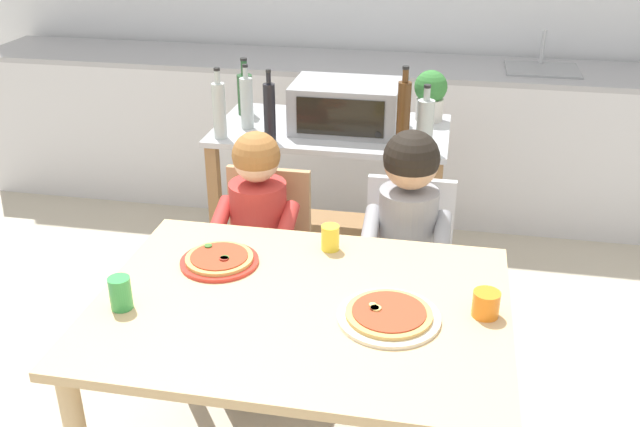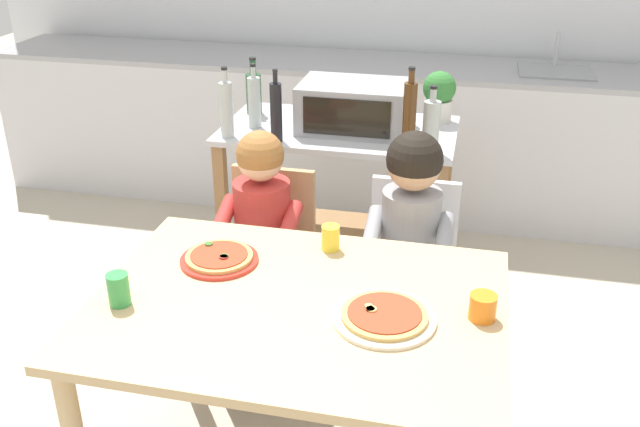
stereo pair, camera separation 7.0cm
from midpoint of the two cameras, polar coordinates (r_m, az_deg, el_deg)
name	(u,v)px [view 2 (the right image)]	position (r m, az deg, el deg)	size (l,w,h in m)	color
ground_plane	(357,313)	(3.41, 3.55, -7.95)	(11.02, 11.02, 0.00)	#B7AD99
kitchen_counter	(396,136)	(4.34, 6.57, 6.17)	(4.96, 0.60, 1.09)	silver
kitchen_island_cart	(338,185)	(3.31, 2.09, 2.27)	(1.04, 0.59, 0.85)	#B7BABF
toaster_oven	(353,107)	(3.16, 3.34, 8.56)	(0.47, 0.33, 0.21)	#999BA0
bottle_slim_sauce	(409,117)	(2.89, 7.88, 7.70)	(0.05, 0.05, 0.35)	#4C2D14
bottle_brown_beer	(226,108)	(3.07, -6.87, 8.37)	(0.06, 0.06, 0.31)	#ADB7B2
bottle_squat_spirits	(276,111)	(3.01, -2.87, 8.18)	(0.05, 0.05, 0.31)	black
bottle_dark_olive_oil	(254,92)	(3.39, -4.74, 9.67)	(0.07, 0.07, 0.27)	#1E4723
bottle_tall_green_wine	(254,102)	(3.19, -4.66, 8.94)	(0.06, 0.06, 0.29)	#ADB7B2
bottle_clear_vinegar	(431,126)	(2.93, 9.60, 6.97)	(0.07, 0.07, 0.28)	#ADB7B2
potted_herb_plant	(439,95)	(3.31, 10.13, 9.33)	(0.15, 0.15, 0.23)	beige
dining_table	(298,331)	(2.17, -0.85, -9.40)	(1.22, 0.90, 0.74)	tan
dining_chair_left	(269,254)	(2.91, -3.46, -3.27)	(0.36, 0.36, 0.81)	tan
dining_chair_right	(409,269)	(2.82, 7.88, -4.43)	(0.36, 0.36, 0.81)	silver
child_in_red_shirt	(258,231)	(2.72, -4.27, -1.41)	(0.32, 0.42, 1.01)	#424C6B
child_in_grey_shirt	(409,235)	(2.62, 7.90, -1.71)	(0.32, 0.42, 1.05)	#424C6B
pizza_plate_red_rimmed	(219,258)	(2.33, -7.23, -3.58)	(0.26, 0.26, 0.03)	red
pizza_plate_cream	(384,317)	(2.04, 6.18, -8.24)	(0.30, 0.30, 0.03)	beige
drinking_cup_yellow	(331,238)	(2.37, 1.70, -1.98)	(0.06, 0.06, 0.09)	yellow
drinking_cup_orange	(483,307)	(2.08, 13.88, -7.30)	(0.08, 0.08, 0.08)	orange
drinking_cup_green	(119,289)	(2.15, -14.96, -5.91)	(0.06, 0.06, 0.10)	green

